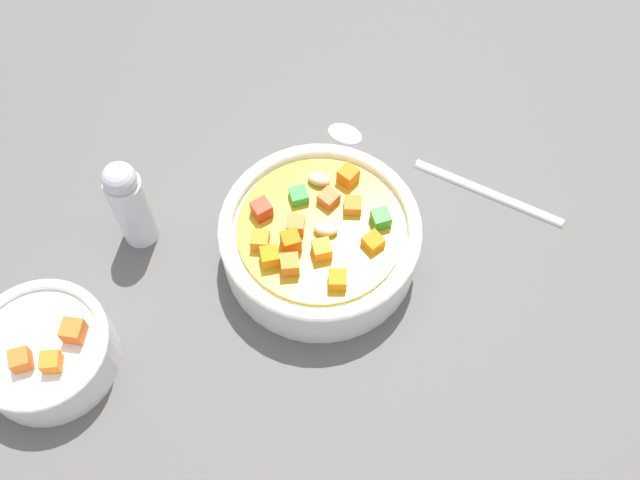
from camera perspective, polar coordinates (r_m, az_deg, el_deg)
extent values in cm
cube|color=#565451|center=(60.87, 0.00, -1.51)|extent=(140.00, 140.00, 2.00)
cylinder|color=white|center=(58.30, 0.00, -0.18)|extent=(15.44, 15.44, 3.84)
torus|color=white|center=(56.34, 0.00, 0.92)|extent=(15.61, 15.61, 1.10)
cylinder|color=gold|center=(56.45, 0.00, 0.86)|extent=(12.75, 12.75, 0.40)
ellipsoid|color=beige|center=(55.59, 0.24, 0.65)|extent=(2.01, 2.19, 0.89)
cube|color=orange|center=(53.62, 1.36, -3.05)|extent=(1.85, 1.85, 1.10)
cube|color=orange|center=(56.79, 2.53, 2.68)|extent=(1.85, 1.85, 0.96)
cube|color=orange|center=(54.83, -2.26, -0.12)|extent=(1.81, 1.81, 1.57)
cube|color=green|center=(57.25, -1.63, 3.43)|extent=(1.82, 1.82, 0.93)
cube|color=orange|center=(54.63, 0.14, -0.74)|extent=(1.84, 1.84, 1.27)
cube|color=orange|center=(55.29, 4.10, -0.14)|extent=(1.56, 1.56, 0.92)
cube|color=orange|center=(58.03, 2.17, 4.97)|extent=(1.32, 1.32, 1.35)
cube|color=orange|center=(54.03, -2.32, -1.90)|extent=(1.86, 1.86, 1.39)
cube|color=#BC371D|center=(56.49, -4.50, 2.36)|extent=(1.66, 1.66, 1.35)
cube|color=orange|center=(55.77, -1.90, 1.18)|extent=(1.84, 1.84, 1.16)
cube|color=orange|center=(57.07, 0.66, 3.22)|extent=(1.36, 1.36, 0.97)
cube|color=orange|center=(55.29, -4.62, 0.00)|extent=(1.84, 1.84, 1.11)
cube|color=green|center=(56.17, 4.69, 1.65)|extent=(1.82, 1.82, 1.21)
cube|color=orange|center=(54.46, -3.86, -1.29)|extent=(1.85, 1.85, 1.29)
ellipsoid|color=beige|center=(58.08, -0.08, 4.70)|extent=(1.79, 2.15, 0.89)
cylinder|color=silver|center=(64.15, 12.83, 3.71)|extent=(3.80, 13.05, 0.86)
ellipsoid|color=silver|center=(66.18, 1.93, 8.34)|extent=(2.81, 3.64, 0.86)
cylinder|color=white|center=(58.18, -20.28, -8.15)|extent=(10.01, 10.01, 3.47)
torus|color=white|center=(56.48, -20.88, -7.44)|extent=(10.11, 10.11, 0.80)
cube|color=orange|center=(55.41, -18.41, -6.63)|extent=(2.04, 2.04, 1.48)
cube|color=orange|center=(55.88, -22.00, -8.53)|extent=(1.86, 1.86, 1.35)
cube|color=orange|center=(55.11, -19.93, -8.80)|extent=(1.84, 1.84, 1.30)
cylinder|color=silver|center=(59.56, -14.20, 2.27)|extent=(2.88, 2.88, 7.36)
sphere|color=silver|center=(56.03, -15.15, 4.57)|extent=(2.59, 2.59, 2.59)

